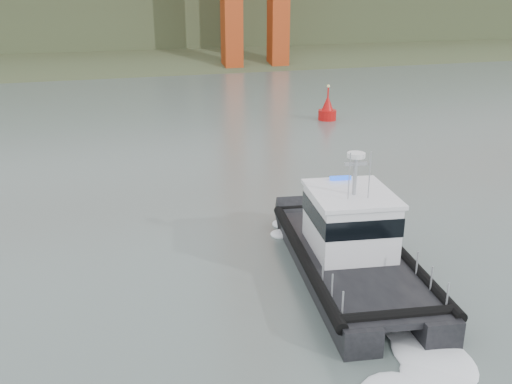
# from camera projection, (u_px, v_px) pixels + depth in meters

# --- Properties ---
(ground) EXTENTS (400.00, 400.00, 0.00)m
(ground) POSITION_uv_depth(u_px,v_px,m) (313.00, 335.00, 21.92)
(ground) COLOR #566660
(ground) RESTS_ON ground
(headlands) EXTENTS (500.00, 105.36, 27.12)m
(headlands) POSITION_uv_depth(u_px,v_px,m) (98.00, 15.00, 131.97)
(headlands) COLOR #374728
(headlands) RESTS_ON ground
(patrol_boat) EXTENTS (6.45, 13.06, 6.07)m
(patrol_boat) POSITION_uv_depth(u_px,v_px,m) (351.00, 244.00, 26.10)
(patrol_boat) COLOR black
(patrol_boat) RESTS_ON ground
(nav_buoy) EXTENTS (1.82, 1.82, 3.79)m
(nav_buoy) POSITION_uv_depth(u_px,v_px,m) (327.00, 110.00, 57.79)
(nav_buoy) COLOR #BC0E0D
(nav_buoy) RESTS_ON ground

